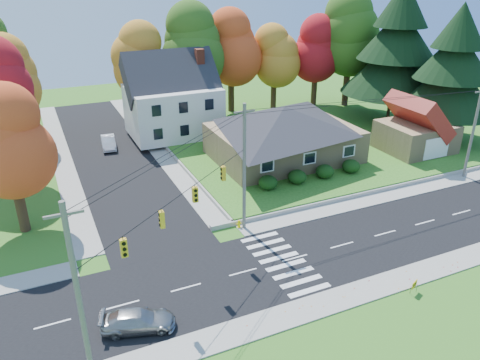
{
  "coord_description": "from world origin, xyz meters",
  "views": [
    {
      "loc": [
        -14.92,
        -23.39,
        18.58
      ],
      "look_at": [
        -0.57,
        8.0,
        2.81
      ],
      "focal_mm": 35.0,
      "sensor_mm": 36.0,
      "label": 1
    }
  ],
  "objects_px": {
    "ranch_house": "(284,132)",
    "silver_sedan": "(138,320)",
    "white_car": "(108,142)",
    "fire_hydrant": "(239,224)"
  },
  "relations": [
    {
      "from": "ranch_house",
      "to": "silver_sedan",
      "type": "xyz_separation_m",
      "value": [
        -19.6,
        -18.44,
        -2.64
      ]
    },
    {
      "from": "ranch_house",
      "to": "white_car",
      "type": "distance_m",
      "value": 19.78
    },
    {
      "from": "silver_sedan",
      "to": "ranch_house",
      "type": "bearing_deg",
      "value": -30.05
    },
    {
      "from": "white_car",
      "to": "fire_hydrant",
      "type": "relative_size",
      "value": 5.96
    },
    {
      "from": "ranch_house",
      "to": "silver_sedan",
      "type": "relative_size",
      "value": 3.52
    },
    {
      "from": "ranch_house",
      "to": "silver_sedan",
      "type": "bearing_deg",
      "value": -136.74
    },
    {
      "from": "ranch_house",
      "to": "white_car",
      "type": "relative_size",
      "value": 3.54
    },
    {
      "from": "silver_sedan",
      "to": "white_car",
      "type": "height_order",
      "value": "white_car"
    },
    {
      "from": "silver_sedan",
      "to": "fire_hydrant",
      "type": "bearing_deg",
      "value": -34.46
    },
    {
      "from": "white_car",
      "to": "fire_hydrant",
      "type": "height_order",
      "value": "white_car"
    }
  ]
}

